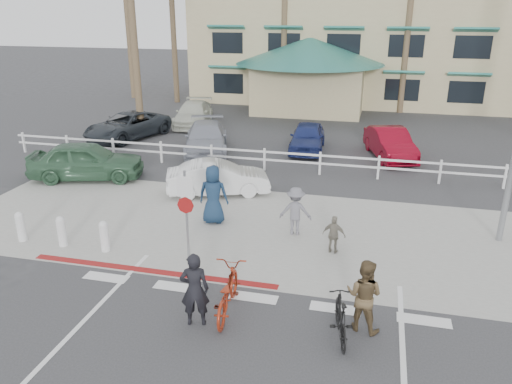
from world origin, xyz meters
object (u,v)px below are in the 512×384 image
(bike_red, at_px, (227,292))
(car_white_sedan, at_px, (218,178))
(bike_black, at_px, (341,317))
(car_red_compact, at_px, (86,161))
(sign_post, at_px, (186,210))

(bike_red, bearing_deg, car_white_sedan, -75.95)
(bike_black, xyz_separation_m, car_red_compact, (-11.03, 8.15, 0.28))
(car_white_sedan, bearing_deg, bike_red, 178.59)
(sign_post, bearing_deg, car_white_sedan, 98.45)
(bike_red, relative_size, car_red_compact, 0.45)
(sign_post, xyz_separation_m, car_white_sedan, (-0.76, 5.10, -0.82))
(bike_red, distance_m, car_red_compact, 11.49)
(bike_black, bearing_deg, car_red_compact, -48.13)
(bike_red, relative_size, car_white_sedan, 0.54)
(bike_red, height_order, bike_black, bike_red)
(bike_red, distance_m, car_white_sedan, 7.87)
(bike_black, height_order, car_white_sedan, car_white_sedan)
(car_red_compact, bearing_deg, bike_red, -148.87)
(bike_red, relative_size, bike_black, 1.26)
(bike_red, height_order, car_white_sedan, car_white_sedan)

